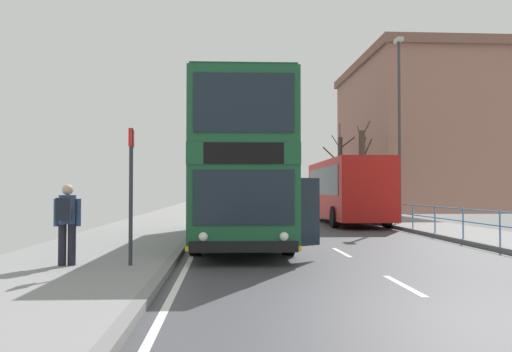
{
  "coord_description": "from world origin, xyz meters",
  "views": [
    {
      "loc": [
        -3.11,
        -6.26,
        1.66
      ],
      "look_at": [
        -2.18,
        9.36,
        2.1
      ],
      "focal_mm": 36.12,
      "sensor_mm": 36.0,
      "label": 1
    }
  ],
  "objects_px": {
    "background_bus_far_lane": "(347,190)",
    "bare_tree_far_00": "(362,170)",
    "bare_tree_far_01": "(340,170)",
    "street_lamp_far_side": "(399,117)",
    "background_building_00": "(433,136)",
    "bus_stop_sign_near": "(131,181)",
    "double_decker_bus_main": "(241,169)",
    "pedestrian_with_backpack": "(67,218)"
  },
  "relations": [
    {
      "from": "background_bus_far_lane",
      "to": "bare_tree_far_00",
      "type": "distance_m",
      "value": 9.52
    },
    {
      "from": "background_bus_far_lane",
      "to": "bare_tree_far_01",
      "type": "relative_size",
      "value": 1.31
    },
    {
      "from": "street_lamp_far_side",
      "to": "bare_tree_far_01",
      "type": "bearing_deg",
      "value": 86.25
    },
    {
      "from": "street_lamp_far_side",
      "to": "bare_tree_far_00",
      "type": "distance_m",
      "value": 10.79
    },
    {
      "from": "street_lamp_far_side",
      "to": "background_building_00",
      "type": "height_order",
      "value": "background_building_00"
    },
    {
      "from": "bus_stop_sign_near",
      "to": "background_building_00",
      "type": "bearing_deg",
      "value": 58.83
    },
    {
      "from": "background_bus_far_lane",
      "to": "street_lamp_far_side",
      "type": "bearing_deg",
      "value": -37.96
    },
    {
      "from": "bus_stop_sign_near",
      "to": "street_lamp_far_side",
      "type": "distance_m",
      "value": 16.93
    },
    {
      "from": "background_bus_far_lane",
      "to": "background_building_00",
      "type": "xyz_separation_m",
      "value": [
        12.06,
        18.31,
        4.74
      ]
    },
    {
      "from": "double_decker_bus_main",
      "to": "bare_tree_far_00",
      "type": "relative_size",
      "value": 1.63
    },
    {
      "from": "bare_tree_far_00",
      "to": "bare_tree_far_01",
      "type": "relative_size",
      "value": 0.9
    },
    {
      "from": "street_lamp_far_side",
      "to": "bus_stop_sign_near",
      "type": "bearing_deg",
      "value": -127.6
    },
    {
      "from": "pedestrian_with_backpack",
      "to": "background_bus_far_lane",
      "type": "bearing_deg",
      "value": 57.97
    },
    {
      "from": "bus_stop_sign_near",
      "to": "bare_tree_far_00",
      "type": "xyz_separation_m",
      "value": [
        11.19,
        23.69,
        1.22
      ]
    },
    {
      "from": "background_bus_far_lane",
      "to": "street_lamp_far_side",
      "type": "distance_m",
      "value": 4.38
    },
    {
      "from": "double_decker_bus_main",
      "to": "bare_tree_far_01",
      "type": "relative_size",
      "value": 1.47
    },
    {
      "from": "bare_tree_far_00",
      "to": "bare_tree_far_01",
      "type": "bearing_deg",
      "value": 89.11
    },
    {
      "from": "double_decker_bus_main",
      "to": "background_building_00",
      "type": "bearing_deg",
      "value": 57.37
    },
    {
      "from": "bus_stop_sign_near",
      "to": "bare_tree_far_01",
      "type": "distance_m",
      "value": 32.93
    },
    {
      "from": "double_decker_bus_main",
      "to": "bus_stop_sign_near",
      "type": "bearing_deg",
      "value": -113.28
    },
    {
      "from": "pedestrian_with_backpack",
      "to": "bus_stop_sign_near",
      "type": "height_order",
      "value": "bus_stop_sign_near"
    },
    {
      "from": "pedestrian_with_backpack",
      "to": "background_building_00",
      "type": "relative_size",
      "value": 0.1
    },
    {
      "from": "background_bus_far_lane",
      "to": "bus_stop_sign_near",
      "type": "relative_size",
      "value": 3.34
    },
    {
      "from": "bare_tree_far_00",
      "to": "background_building_00",
      "type": "distance_m",
      "value": 13.39
    },
    {
      "from": "background_bus_far_lane",
      "to": "bus_stop_sign_near",
      "type": "bearing_deg",
      "value": -118.31
    },
    {
      "from": "bare_tree_far_00",
      "to": "bare_tree_far_01",
      "type": "height_order",
      "value": "bare_tree_far_01"
    },
    {
      "from": "pedestrian_with_backpack",
      "to": "bare_tree_far_00",
      "type": "height_order",
      "value": "bare_tree_far_00"
    },
    {
      "from": "double_decker_bus_main",
      "to": "bare_tree_far_00",
      "type": "distance_m",
      "value": 20.13
    },
    {
      "from": "background_bus_far_lane",
      "to": "bus_stop_sign_near",
      "type": "xyz_separation_m",
      "value": [
        -7.99,
        -14.83,
        0.14
      ]
    },
    {
      "from": "bare_tree_far_00",
      "to": "pedestrian_with_backpack",
      "type": "bearing_deg",
      "value": -117.76
    },
    {
      "from": "background_bus_far_lane",
      "to": "bare_tree_far_00",
      "type": "height_order",
      "value": "bare_tree_far_00"
    },
    {
      "from": "background_building_00",
      "to": "background_bus_far_lane",
      "type": "bearing_deg",
      "value": -123.36
    },
    {
      "from": "pedestrian_with_backpack",
      "to": "background_building_00",
      "type": "height_order",
      "value": "background_building_00"
    },
    {
      "from": "bus_stop_sign_near",
      "to": "street_lamp_far_side",
      "type": "relative_size",
      "value": 0.32
    },
    {
      "from": "double_decker_bus_main",
      "to": "bare_tree_far_00",
      "type": "height_order",
      "value": "bare_tree_far_00"
    },
    {
      "from": "double_decker_bus_main",
      "to": "background_building_00",
      "type": "relative_size",
      "value": 0.61
    },
    {
      "from": "background_building_00",
      "to": "bare_tree_far_00",
      "type": "bearing_deg",
      "value": -133.15
    },
    {
      "from": "background_bus_far_lane",
      "to": "bare_tree_far_00",
      "type": "xyz_separation_m",
      "value": [
        3.2,
        8.86,
        1.37
      ]
    },
    {
      "from": "street_lamp_far_side",
      "to": "pedestrian_with_backpack",
      "type": "bearing_deg",
      "value": -130.97
    },
    {
      "from": "bus_stop_sign_near",
      "to": "double_decker_bus_main",
      "type": "bearing_deg",
      "value": 66.72
    },
    {
      "from": "background_bus_far_lane",
      "to": "street_lamp_far_side",
      "type": "xyz_separation_m",
      "value": [
        2.14,
        -1.67,
        3.43
      ]
    },
    {
      "from": "bus_stop_sign_near",
      "to": "background_building_00",
      "type": "height_order",
      "value": "background_building_00"
    }
  ]
}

